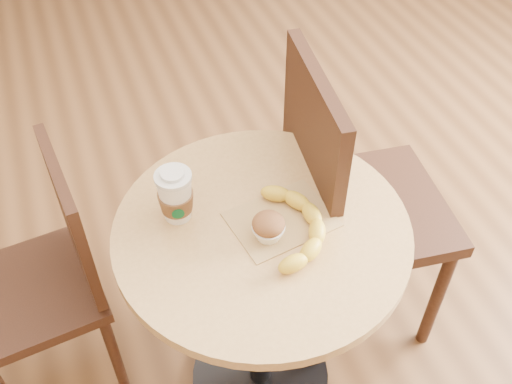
% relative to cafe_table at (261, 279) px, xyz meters
% --- Properties ---
extents(cafe_table, '(0.72, 0.72, 0.75)m').
position_rel_cafe_table_xyz_m(cafe_table, '(0.00, 0.00, 0.00)').
color(cafe_table, black).
rests_on(cafe_table, ground).
extents(chair_left, '(0.41, 0.41, 0.84)m').
position_rel_cafe_table_xyz_m(chair_left, '(-0.54, 0.27, -0.08)').
color(chair_left, '#381F13').
rests_on(chair_left, ground).
extents(chair_right, '(0.50, 0.50, 1.02)m').
position_rel_cafe_table_xyz_m(chair_right, '(0.34, 0.16, 0.02)').
color(chair_right, '#381F13').
rests_on(chair_right, ground).
extents(kraft_bag, '(0.27, 0.22, 0.00)m').
position_rel_cafe_table_xyz_m(kraft_bag, '(0.05, 0.00, 0.21)').
color(kraft_bag, tan).
rests_on(kraft_bag, cafe_table).
extents(coffee_cup, '(0.09, 0.09, 0.15)m').
position_rel_cafe_table_xyz_m(coffee_cup, '(-0.18, 0.11, 0.28)').
color(coffee_cup, white).
rests_on(coffee_cup, cafe_table).
extents(muffin, '(0.08, 0.08, 0.07)m').
position_rel_cafe_table_xyz_m(muffin, '(0.00, -0.04, 0.25)').
color(muffin, white).
rests_on(muffin, kraft_bag).
extents(banana, '(0.25, 0.33, 0.04)m').
position_rel_cafe_table_xyz_m(banana, '(0.07, -0.04, 0.23)').
color(banana, gold).
rests_on(banana, kraft_bag).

